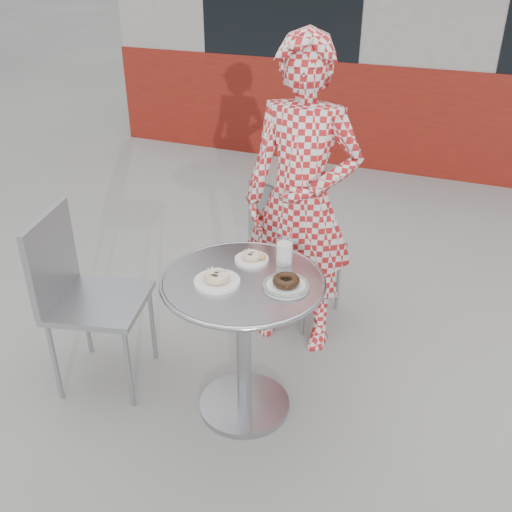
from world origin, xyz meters
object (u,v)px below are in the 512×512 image
at_px(plate_far, 252,257).
at_px(plate_checker, 286,284).
at_px(bistro_table, 243,313).
at_px(chair_far, 296,274).
at_px(chair_left, 102,333).
at_px(seated_person, 301,202).
at_px(milk_cup, 284,252).
at_px(plate_near, 217,279).

relative_size(plate_far, plate_checker, 0.78).
distance_m(bistro_table, plate_far, 0.26).
height_order(chair_far, chair_left, chair_left).
height_order(seated_person, plate_checker, seated_person).
distance_m(chair_far, seated_person, 0.61).
relative_size(seated_person, plate_far, 10.72).
xyz_separation_m(seated_person, milk_cup, (0.08, -0.45, -0.05)).
bearing_deg(plate_far, chair_left, -161.42).
height_order(chair_left, plate_checker, chair_left).
relative_size(plate_far, plate_near, 0.79).
relative_size(bistro_table, plate_checker, 3.65).
distance_m(plate_near, plate_checker, 0.29).
bearing_deg(plate_far, seated_person, 82.39).
distance_m(seated_person, plate_far, 0.49).
height_order(chair_far, milk_cup, chair_far).
bearing_deg(plate_near, plate_far, 75.63).
bearing_deg(bistro_table, plate_checker, 3.19).
height_order(bistro_table, plate_near, plate_near).
xyz_separation_m(chair_left, plate_far, (0.71, 0.24, 0.46)).
height_order(chair_left, milk_cup, chair_left).
bearing_deg(chair_left, plate_far, -86.05).
height_order(chair_left, seated_person, seated_person).
xyz_separation_m(chair_far, chair_left, (-0.70, -0.94, 0.01)).
bearing_deg(plate_checker, plate_near, -164.22).
distance_m(bistro_table, plate_checker, 0.27).
bearing_deg(bistro_table, milk_cup, 60.08).
distance_m(chair_left, milk_cup, 1.02).
bearing_deg(plate_checker, seated_person, 103.59).
relative_size(bistro_table, seated_person, 0.44).
distance_m(chair_left, seated_person, 1.19).
xyz_separation_m(bistro_table, plate_checker, (0.19, 0.01, 0.19)).
relative_size(seated_person, plate_checker, 8.35).
height_order(bistro_table, seated_person, seated_person).
distance_m(chair_left, plate_near, 0.80).
relative_size(chair_left, plate_checker, 4.57).
bearing_deg(plate_near, chair_left, -179.73).
bearing_deg(bistro_table, chair_left, -174.49).
bearing_deg(chair_left, milk_cup, -87.20).
distance_m(seated_person, plate_near, 0.73).
bearing_deg(plate_far, milk_cup, 11.40).
xyz_separation_m(plate_near, plate_checker, (0.28, 0.08, -0.00)).
bearing_deg(plate_checker, plate_far, 144.28).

